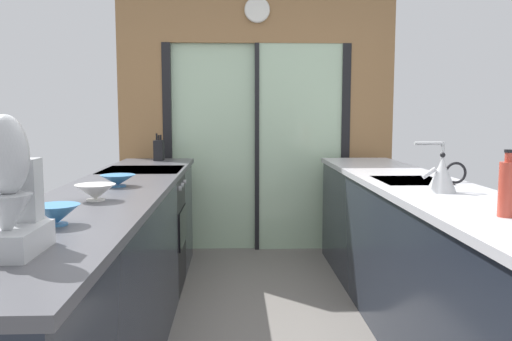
{
  "coord_description": "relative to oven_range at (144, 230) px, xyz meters",
  "views": [
    {
      "loc": [
        -0.22,
        -2.67,
        1.34
      ],
      "look_at": [
        -0.08,
        0.7,
        0.97
      ],
      "focal_mm": 36.71,
      "sensor_mm": 36.0,
      "label": 1
    }
  ],
  "objects": [
    {
      "name": "soap_bottle_far",
      "position": [
        1.8,
        -1.86,
        0.58
      ],
      "size": [
        0.07,
        0.07,
        0.28
      ],
      "color": "#B23D2D",
      "rests_on": "right_counter_run"
    },
    {
      "name": "kettle",
      "position": [
        1.8,
        -1.19,
        0.56
      ],
      "size": [
        0.24,
        0.16,
        0.21
      ],
      "color": "#B7BABC",
      "rests_on": "right_counter_run"
    },
    {
      "name": "mixing_bowl_mid",
      "position": [
        0.02,
        -1.4,
        0.51
      ],
      "size": [
        0.19,
        0.19,
        0.08
      ],
      "color": "silver",
      "rests_on": "left_counter_run"
    },
    {
      "name": "right_counter_run",
      "position": [
        1.82,
        -0.95,
        0.01
      ],
      "size": [
        0.62,
        3.8,
        0.92
      ],
      "color": "#1E232D",
      "rests_on": "ground_plane"
    },
    {
      "name": "left_counter_run",
      "position": [
        -0.0,
        -1.12,
        0.01
      ],
      "size": [
        0.62,
        3.8,
        0.92
      ],
      "color": "#1E232D",
      "rests_on": "ground_plane"
    },
    {
      "name": "stand_mixer",
      "position": [
        0.02,
        -2.35,
        0.63
      ],
      "size": [
        0.17,
        0.27,
        0.42
      ],
      "color": "#B7BABC",
      "rests_on": "left_counter_run"
    },
    {
      "name": "sink_faucet",
      "position": [
        1.96,
        -0.7,
        0.63
      ],
      "size": [
        0.19,
        0.02,
        0.24
      ],
      "color": "#B7BABC",
      "rests_on": "right_counter_run"
    },
    {
      "name": "mixing_bowl_far",
      "position": [
        0.02,
        -0.91,
        0.5
      ],
      "size": [
        0.2,
        0.2,
        0.07
      ],
      "color": "teal",
      "rests_on": "left_counter_run"
    },
    {
      "name": "ground_plane",
      "position": [
        0.91,
        -0.65,
        -0.47
      ],
      "size": [
        5.04,
        7.6,
        0.02
      ],
      "primitive_type": "cube",
      "color": "slate"
    },
    {
      "name": "oven_range",
      "position": [
        0.0,
        0.0,
        0.0
      ],
      "size": [
        0.6,
        0.6,
        0.92
      ],
      "color": "black",
      "rests_on": "ground_plane"
    },
    {
      "name": "mixing_bowl_near",
      "position": [
        0.02,
        -1.95,
        0.51
      ],
      "size": [
        0.17,
        0.17,
        0.08
      ],
      "color": "teal",
      "rests_on": "left_counter_run"
    },
    {
      "name": "knife_block",
      "position": [
        0.02,
        0.75,
        0.56
      ],
      "size": [
        0.08,
        0.14,
        0.24
      ],
      "color": "black",
      "rests_on": "left_counter_run"
    },
    {
      "name": "back_wall_unit",
      "position": [
        0.91,
        1.15,
        1.07
      ],
      "size": [
        2.64,
        0.12,
        2.7
      ],
      "color": "olive",
      "rests_on": "ground_plane"
    }
  ]
}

